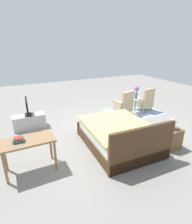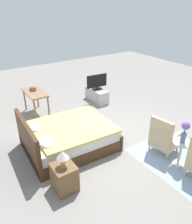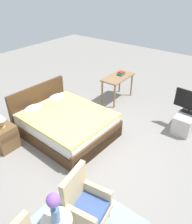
% 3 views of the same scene
% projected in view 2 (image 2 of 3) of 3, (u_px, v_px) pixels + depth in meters
% --- Properties ---
extents(ground_plane, '(16.00, 16.00, 0.00)m').
position_uv_depth(ground_plane, '(106.00, 136.00, 5.76)').
color(ground_plane, gray).
extents(floor_rug, '(2.10, 1.50, 0.01)m').
position_uv_depth(floor_rug, '(180.00, 162.00, 4.83)').
color(floor_rug, '#8EA8C6').
rests_on(floor_rug, ground_plane).
extents(bed, '(1.68, 2.08, 0.96)m').
position_uv_depth(bed, '(68.00, 137.00, 5.18)').
color(bed, '#472D19').
rests_on(bed, ground_plane).
extents(armchair_by_window_right, '(0.62, 0.62, 0.92)m').
position_uv_depth(armchair_by_window_right, '(164.00, 138.00, 4.99)').
color(armchair_by_window_right, '#CCB284').
rests_on(armchair_by_window_right, floor_rug).
extents(side_table, '(0.40, 0.40, 0.58)m').
position_uv_depth(side_table, '(181.00, 150.00, 4.62)').
color(side_table, beige).
rests_on(side_table, ground_plane).
extents(flower_vase, '(0.17, 0.17, 0.48)m').
position_uv_depth(flower_vase, '(185.00, 130.00, 4.39)').
color(flower_vase, '#4C709E').
rests_on(flower_vase, side_table).
extents(nightstand, '(0.44, 0.41, 0.53)m').
position_uv_depth(nightstand, '(65.00, 177.00, 4.04)').
color(nightstand, brown).
rests_on(nightstand, ground_plane).
extents(table_lamp, '(0.22, 0.22, 0.33)m').
position_uv_depth(table_lamp, '(63.00, 157.00, 3.82)').
color(table_lamp, tan).
rests_on(table_lamp, nightstand).
extents(tv_stand, '(0.96, 0.40, 0.44)m').
position_uv_depth(tv_stand, '(97.00, 95.00, 7.74)').
color(tv_stand, '#B7B2AD').
rests_on(tv_stand, ground_plane).
extents(tv_flatscreen, '(0.22, 0.76, 0.52)m').
position_uv_depth(tv_flatscreen, '(97.00, 82.00, 7.52)').
color(tv_flatscreen, black).
rests_on(tv_flatscreen, tv_stand).
extents(vanity_desk, '(1.04, 0.52, 0.73)m').
position_uv_depth(vanity_desk, '(35.00, 95.00, 6.67)').
color(vanity_desk, '#8E6B47').
rests_on(vanity_desk, ground_plane).
extents(book_stack, '(0.22, 0.16, 0.09)m').
position_uv_depth(book_stack, '(33.00, 89.00, 6.72)').
color(book_stack, '#284C8E').
rests_on(book_stack, vanity_desk).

